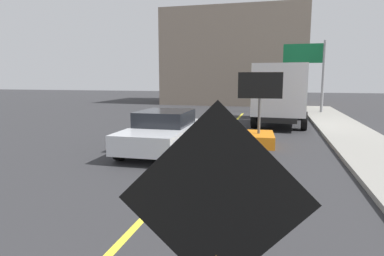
% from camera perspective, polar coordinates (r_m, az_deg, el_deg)
% --- Properties ---
extents(lane_center_stripe, '(0.14, 36.00, 0.01)m').
position_cam_1_polar(lane_center_stripe, '(6.34, -7.81, -14.60)').
color(lane_center_stripe, yellow).
rests_on(lane_center_stripe, ground).
extents(roadwork_sign, '(1.62, 0.25, 2.33)m').
position_cam_1_polar(roadwork_sign, '(2.76, 4.28, -13.26)').
color(roadwork_sign, '#593819').
rests_on(roadwork_sign, ground).
extents(arrow_board_trailer, '(1.60, 1.87, 2.70)m').
position_cam_1_polar(arrow_board_trailer, '(12.51, 11.45, -0.78)').
color(arrow_board_trailer, orange).
rests_on(arrow_board_trailer, ground).
extents(box_truck, '(2.94, 6.65, 3.16)m').
position_cam_1_polar(box_truck, '(18.41, 15.21, 6.01)').
color(box_truck, black).
rests_on(box_truck, ground).
extents(pickup_car, '(2.07, 4.50, 1.38)m').
position_cam_1_polar(pickup_car, '(11.33, -4.92, -0.52)').
color(pickup_car, silver).
rests_on(pickup_car, ground).
extents(highway_guide_sign, '(2.79, 0.18, 5.00)m').
position_cam_1_polar(highway_guide_sign, '(24.41, 19.99, 10.34)').
color(highway_guide_sign, gray).
rests_on(highway_guide_sign, ground).
extents(far_building_block, '(13.02, 9.14, 8.73)m').
position_cam_1_polar(far_building_block, '(33.86, 7.63, 11.77)').
color(far_building_block, gray).
rests_on(far_building_block, ground).
extents(traffic_cone_mid_lane, '(0.36, 0.36, 0.59)m').
position_cam_1_polar(traffic_cone_mid_lane, '(7.04, 6.75, -9.72)').
color(traffic_cone_mid_lane, black).
rests_on(traffic_cone_mid_lane, ground).
extents(traffic_cone_far_lane, '(0.36, 0.36, 0.64)m').
position_cam_1_polar(traffic_cone_far_lane, '(9.79, 9.38, -4.33)').
color(traffic_cone_far_lane, black).
rests_on(traffic_cone_far_lane, ground).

